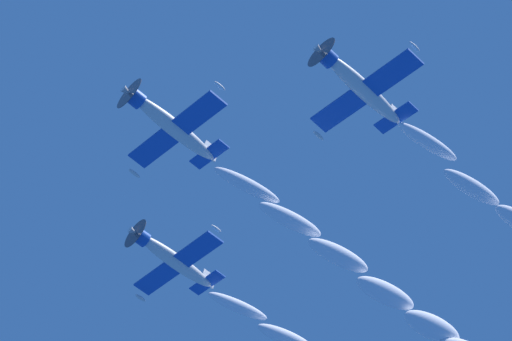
{
  "coord_description": "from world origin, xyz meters",
  "views": [
    {
      "loc": [
        -12.59,
        35.85,
        2.02
      ],
      "look_at": [
        -3.4,
        -11.27,
        55.63
      ],
      "focal_mm": 76.59,
      "sensor_mm": 36.0,
      "label": 1
    }
  ],
  "objects": [
    {
      "name": "airplane_left_wingman",
      "position": [
        -11.01,
        -6.27,
        56.45
      ],
      "size": [
        7.62,
        7.25,
        3.11
      ],
      "color": "silver"
    },
    {
      "name": "airplane_lead",
      "position": [
        1.16,
        -6.33,
        55.52
      ],
      "size": [
        7.62,
        7.23,
        2.86
      ],
      "color": "silver"
    },
    {
      "name": "smoke_trail_lead",
      "position": [
        -11.18,
        -22.44,
        52.61
      ],
      "size": [
        17.44,
        22.07,
        5.19
      ],
      "color": "white"
    },
    {
      "name": "airplane_right_wingman",
      "position": [
        4.0,
        -18.25,
        55.45
      ],
      "size": [
        7.67,
        7.27,
        2.62
      ],
      "color": "silver"
    }
  ]
}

